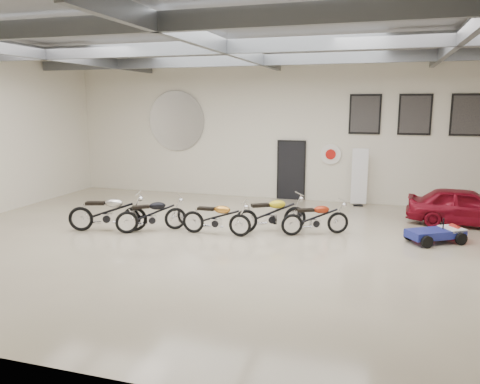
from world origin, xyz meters
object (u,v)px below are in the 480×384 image
(motorcycle_red, at_px, (315,217))
(motorcycle_yellow, at_px, (271,213))
(motorcycle_silver, at_px, (107,212))
(motorcycle_gold, at_px, (216,217))
(go_kart, at_px, (441,230))
(vintage_car, at_px, (465,207))
(motorcycle_black, at_px, (151,214))
(banner_stand, at_px, (359,178))

(motorcycle_red, bearing_deg, motorcycle_yellow, 155.11)
(motorcycle_silver, xyz_separation_m, motorcycle_gold, (2.98, 0.53, -0.06))
(go_kart, distance_m, vintage_car, 2.22)
(motorcycle_black, xyz_separation_m, motorcycle_yellow, (3.13, 0.95, 0.03))
(motorcycle_red, distance_m, vintage_car, 4.58)
(banner_stand, height_order, vintage_car, banner_stand)
(motorcycle_black, bearing_deg, motorcycle_red, -23.18)
(motorcycle_yellow, height_order, motorcycle_red, motorcycle_yellow)
(motorcycle_yellow, distance_m, vintage_car, 5.68)
(banner_stand, bearing_deg, motorcycle_yellow, -124.98)
(motorcycle_yellow, bearing_deg, go_kart, -28.30)
(motorcycle_yellow, relative_size, motorcycle_red, 1.10)
(motorcycle_black, relative_size, motorcycle_gold, 1.01)
(motorcycle_gold, bearing_deg, motorcycle_silver, -171.49)
(motorcycle_silver, distance_m, motorcycle_gold, 3.02)
(banner_stand, height_order, motorcycle_gold, banner_stand)
(motorcycle_yellow, xyz_separation_m, go_kart, (4.34, 0.25, -0.21))
(motorcycle_yellow, distance_m, go_kart, 4.35)
(motorcycle_silver, distance_m, go_kart, 8.77)
(banner_stand, distance_m, motorcycle_red, 4.16)
(banner_stand, xyz_separation_m, motorcycle_gold, (-3.44, -4.81, -0.48))
(banner_stand, height_order, motorcycle_red, banner_stand)
(motorcycle_gold, distance_m, go_kart, 5.74)
(motorcycle_silver, bearing_deg, banner_stand, 22.50)
(motorcycle_silver, distance_m, motorcycle_yellow, 4.47)
(go_kart, xyz_separation_m, vintage_car, (0.85, 2.04, 0.23))
(motorcycle_gold, distance_m, vintage_car, 7.18)
(motorcycle_gold, distance_m, motorcycle_red, 2.64)
(motorcycle_silver, bearing_deg, motorcycle_black, -1.68)
(motorcycle_black, distance_m, motorcycle_red, 4.45)
(motorcycle_black, height_order, motorcycle_red, motorcycle_black)
(motorcycle_gold, relative_size, motorcycle_red, 1.03)
(banner_stand, height_order, motorcycle_silver, banner_stand)
(motorcycle_silver, xyz_separation_m, go_kart, (8.63, 1.53, -0.23))
(motorcycle_black, distance_m, go_kart, 7.56)
(motorcycle_yellow, bearing_deg, motorcycle_gold, 178.05)
(go_kart, bearing_deg, motorcycle_gold, 157.77)
(banner_stand, distance_m, go_kart, 4.45)
(motorcycle_black, relative_size, go_kart, 1.08)
(motorcycle_black, height_order, go_kart, motorcycle_black)
(motorcycle_gold, relative_size, motorcycle_yellow, 0.93)
(motorcycle_red, relative_size, vintage_car, 0.57)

